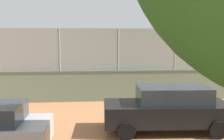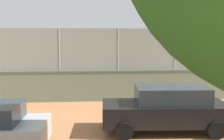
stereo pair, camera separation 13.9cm
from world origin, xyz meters
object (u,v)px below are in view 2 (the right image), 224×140
(parked_car_black, at_px, (167,108))
(courtside_bench, at_px, (185,86))
(player_foreground_swinging, at_px, (73,78))
(sports_ball, at_px, (56,77))
(player_crossing_court, at_px, (141,69))
(spare_ball_by_wall, at_px, (158,93))

(parked_car_black, bearing_deg, courtside_bench, -116.19)
(player_foreground_swinging, relative_size, courtside_bench, 0.95)
(sports_ball, bearing_deg, courtside_bench, -179.37)
(player_foreground_swinging, xyz_separation_m, player_crossing_court, (-5.23, -3.55, 0.13))
(parked_car_black, bearing_deg, player_foreground_swinging, -66.04)
(player_crossing_court, xyz_separation_m, parked_car_black, (1.62, 11.70, -0.17))
(spare_ball_by_wall, height_order, parked_car_black, parked_car_black)
(player_foreground_swinging, height_order, sports_ball, player_foreground_swinging)
(spare_ball_by_wall, height_order, courtside_bench, courtside_bench)
(sports_ball, distance_m, spare_ball_by_wall, 6.31)
(player_foreground_swinging, height_order, courtside_bench, player_foreground_swinging)
(spare_ball_by_wall, distance_m, parked_car_black, 7.04)
(spare_ball_by_wall, xyz_separation_m, courtside_bench, (-1.68, 0.01, 0.38))
(player_foreground_swinging, height_order, player_crossing_court, player_crossing_court)
(parked_car_black, bearing_deg, player_crossing_court, -97.87)
(sports_ball, xyz_separation_m, spare_ball_by_wall, (-6.22, -0.10, -1.09))
(sports_ball, relative_size, courtside_bench, 0.07)
(player_foreground_swinging, distance_m, parked_car_black, 8.91)
(player_foreground_swinging, relative_size, parked_car_black, 0.32)
(player_foreground_swinging, bearing_deg, parked_car_black, 113.96)
(player_crossing_court, relative_size, sports_ball, 15.80)
(player_foreground_swinging, relative_size, player_crossing_court, 0.89)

